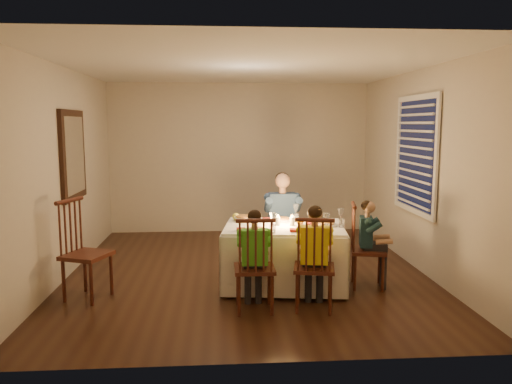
{
  "coord_description": "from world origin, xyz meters",
  "views": [
    {
      "loc": [
        -0.33,
        -6.25,
        1.9
      ],
      "look_at": [
        0.13,
        0.15,
        1.02
      ],
      "focal_mm": 35.0,
      "sensor_mm": 36.0,
      "label": 1
    }
  ],
  "objects": [
    {
      "name": "dining_table",
      "position": [
        0.4,
        -0.6,
        0.52
      ],
      "size": [
        1.51,
        1.17,
        0.7
      ],
      "rotation": [
        0.0,
        0.0,
        -0.12
      ],
      "color": "white",
      "rests_on": "ground"
    },
    {
      "name": "chair_near_left",
      "position": [
        0.01,
        -1.35,
        0.0
      ],
      "size": [
        0.41,
        0.39,
        0.99
      ],
      "primitive_type": null,
      "rotation": [
        0.0,
        0.0,
        3.15
      ],
      "color": "#38130F",
      "rests_on": "ground"
    },
    {
      "name": "child_yellow",
      "position": [
        0.62,
        -1.36,
        0.0
      ],
      "size": [
        0.42,
        0.4,
        1.09
      ],
      "primitive_type": null,
      "rotation": [
        0.0,
        0.0,
        2.94
      ],
      "color": "yellow",
      "rests_on": "ground"
    },
    {
      "name": "candle_left",
      "position": [
        0.33,
        -0.6,
        0.78
      ],
      "size": [
        0.06,
        0.06,
        0.1
      ],
      "primitive_type": "cylinder",
      "color": "white",
      "rests_on": "dining_table"
    },
    {
      "name": "setting_teal",
      "position": [
        0.89,
        -0.64,
        0.74
      ],
      "size": [
        0.29,
        0.29,
        0.02
      ],
      "primitive_type": "cylinder",
      "rotation": [
        0.0,
        0.0,
        -0.12
      ],
      "color": "silver",
      "rests_on": "dining_table"
    },
    {
      "name": "window_blinds",
      "position": [
        2.21,
        0.1,
        1.5
      ],
      "size": [
        0.07,
        1.34,
        1.54
      ],
      "color": "black",
      "rests_on": "wall_right"
    },
    {
      "name": "chair_near_right",
      "position": [
        0.62,
        -1.36,
        0.0
      ],
      "size": [
        0.47,
        0.46,
        0.99
      ],
      "primitive_type": null,
      "rotation": [
        0.0,
        0.0,
        2.94
      ],
      "color": "#38130F",
      "rests_on": "ground"
    },
    {
      "name": "ground",
      "position": [
        0.0,
        0.0,
        0.0
      ],
      "size": [
        5.0,
        5.0,
        0.0
      ],
      "primitive_type": "plane",
      "color": "black",
      "rests_on": "ground"
    },
    {
      "name": "orange_fruit",
      "position": [
        0.59,
        -0.58,
        0.77
      ],
      "size": [
        0.08,
        0.08,
        0.08
      ],
      "primitive_type": "sphere",
      "color": "orange",
      "rests_on": "dining_table"
    },
    {
      "name": "wall_left",
      "position": [
        -2.25,
        0.0,
        1.3
      ],
      "size": [
        0.02,
        5.0,
        2.6
      ],
      "primitive_type": "cube",
      "color": "#BDB1A1",
      "rests_on": "ground"
    },
    {
      "name": "chair_adult",
      "position": [
        0.48,
        0.16,
        0.0
      ],
      "size": [
        0.41,
        0.39,
        0.99
      ],
      "primitive_type": null,
      "rotation": [
        0.0,
        0.0,
        0.0
      ],
      "color": "#38130F",
      "rests_on": "ground"
    },
    {
      "name": "wall_back",
      "position": [
        0.0,
        2.5,
        1.3
      ],
      "size": [
        4.5,
        0.02,
        2.6
      ],
      "primitive_type": "cube",
      "color": "#BDB1A1",
      "rests_on": "ground"
    },
    {
      "name": "wall_right",
      "position": [
        2.25,
        0.0,
        1.3
      ],
      "size": [
        0.02,
        5.0,
        2.6
      ],
      "primitive_type": "cube",
      "color": "#BDB1A1",
      "rests_on": "ground"
    },
    {
      "name": "candle_right",
      "position": [
        0.49,
        -0.62,
        0.78
      ],
      "size": [
        0.06,
        0.06,
        0.1
      ],
      "primitive_type": "cylinder",
      "color": "white",
      "rests_on": "dining_table"
    },
    {
      "name": "serving_bowl",
      "position": [
        -0.06,
        -0.32,
        0.76
      ],
      "size": [
        0.25,
        0.25,
        0.06
      ],
      "primitive_type": "imported",
      "rotation": [
        0.0,
        0.0,
        0.09
      ],
      "color": "silver",
      "rests_on": "dining_table"
    },
    {
      "name": "wall_mirror",
      "position": [
        -2.22,
        0.3,
        1.5
      ],
      "size": [
        0.06,
        0.95,
        1.15
      ],
      "color": "black",
      "rests_on": "wall_left"
    },
    {
      "name": "ceiling",
      "position": [
        0.0,
        0.0,
        2.6
      ],
      "size": [
        5.0,
        5.0,
        0.0
      ],
      "primitive_type": "plane",
      "color": "white",
      "rests_on": "wall_back"
    },
    {
      "name": "chair_extra",
      "position": [
        -1.79,
        -0.87,
        0.0
      ],
      "size": [
        0.57,
        0.58,
        1.1
      ],
      "primitive_type": null,
      "rotation": [
        0.0,
        0.0,
        1.19
      ],
      "color": "#38130F",
      "rests_on": "ground"
    },
    {
      "name": "child_teal",
      "position": [
        1.37,
        -0.71,
        0.0
      ],
      "size": [
        0.36,
        0.38,
        1.03
      ],
      "primitive_type": null,
      "rotation": [
        0.0,
        0.0,
        1.37
      ],
      "color": "#18333C",
      "rests_on": "ground"
    },
    {
      "name": "setting_green",
      "position": [
        0.07,
        -0.88,
        0.74
      ],
      "size": [
        0.29,
        0.29,
        0.02
      ],
      "primitive_type": "cylinder",
      "rotation": [
        0.0,
        0.0,
        -0.12
      ],
      "color": "silver",
      "rests_on": "dining_table"
    },
    {
      "name": "setting_adult",
      "position": [
        0.41,
        -0.3,
        0.74
      ],
      "size": [
        0.29,
        0.29,
        0.02
      ],
      "primitive_type": "cylinder",
      "rotation": [
        0.0,
        0.0,
        -0.12
      ],
      "color": "silver",
      "rests_on": "dining_table"
    },
    {
      "name": "chair_end",
      "position": [
        1.37,
        -0.71,
        0.0
      ],
      "size": [
        0.46,
        0.48,
        0.99
      ],
      "primitive_type": null,
      "rotation": [
        0.0,
        0.0,
        1.37
      ],
      "color": "#38130F",
      "rests_on": "ground"
    },
    {
      "name": "squash",
      "position": [
        -0.15,
        -0.24,
        0.77
      ],
      "size": [
        0.09,
        0.09,
        0.09
      ],
      "primitive_type": "sphere",
      "color": "yellow",
      "rests_on": "dining_table"
    },
    {
      "name": "child_green",
      "position": [
        0.01,
        -1.35,
        0.0
      ],
      "size": [
        0.34,
        0.32,
        1.05
      ],
      "primitive_type": null,
      "rotation": [
        0.0,
        0.0,
        3.15
      ],
      "color": "green",
      "rests_on": "ground"
    },
    {
      "name": "adult",
      "position": [
        0.48,
        0.16,
        0.0
      ],
      "size": [
        0.47,
        0.43,
        1.27
      ],
      "primitive_type": null,
      "rotation": [
        0.0,
        0.0,
        0.0
      ],
      "color": "navy",
      "rests_on": "ground"
    },
    {
      "name": "setting_yellow",
      "position": [
        0.65,
        -0.95,
        0.74
      ],
      "size": [
        0.29,
        0.29,
        0.02
      ],
      "primitive_type": "cylinder",
      "rotation": [
        0.0,
        0.0,
        -0.12
      ],
      "color": "silver",
      "rests_on": "dining_table"
    }
  ]
}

